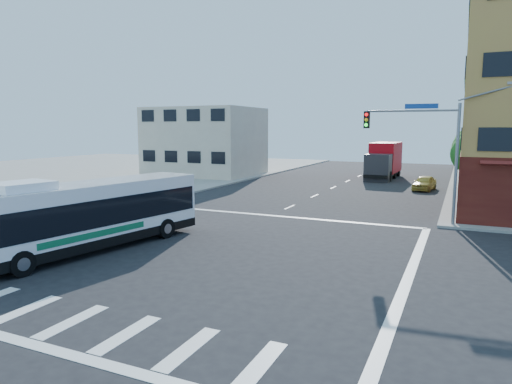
% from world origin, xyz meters
% --- Properties ---
extents(ground, '(120.00, 120.00, 0.00)m').
position_xyz_m(ground, '(0.00, 0.00, 0.00)').
color(ground, black).
rests_on(ground, ground).
extents(sidewalk_nw, '(50.00, 50.00, 0.15)m').
position_xyz_m(sidewalk_nw, '(-35.00, 35.00, 0.07)').
color(sidewalk_nw, gray).
rests_on(sidewalk_nw, ground).
extents(building_west, '(12.06, 10.06, 8.00)m').
position_xyz_m(building_west, '(-17.02, 29.98, 4.01)').
color(building_west, beige).
rests_on(building_west, ground).
extents(signal_mast_ne, '(7.91, 1.13, 8.07)m').
position_xyz_m(signal_mast_ne, '(9.08, 10.62, 4.98)').
color(signal_mast_ne, gray).
rests_on(signal_mast_ne, ground).
extents(street_tree_a, '(3.60, 3.60, 5.53)m').
position_xyz_m(street_tree_a, '(11.90, 27.92, 3.59)').
color(street_tree_a, '#372414').
rests_on(street_tree_a, ground).
extents(street_tree_b, '(3.80, 3.80, 5.79)m').
position_xyz_m(street_tree_b, '(11.90, 35.92, 3.75)').
color(street_tree_b, '#372414').
rests_on(street_tree_b, ground).
extents(street_tree_c, '(3.40, 3.40, 5.29)m').
position_xyz_m(street_tree_c, '(11.90, 43.92, 3.46)').
color(street_tree_c, '#372414').
rests_on(street_tree_c, ground).
extents(street_tree_d, '(4.00, 4.00, 6.03)m').
position_xyz_m(street_tree_d, '(11.90, 51.92, 3.88)').
color(street_tree_d, '#372414').
rests_on(street_tree_d, ground).
extents(transit_bus, '(4.53, 12.00, 3.48)m').
position_xyz_m(transit_bus, '(-4.37, -1.87, 1.70)').
color(transit_bus, black).
rests_on(transit_bus, ground).
extents(box_truck, '(2.87, 8.99, 4.01)m').
position_xyz_m(box_truck, '(3.04, 35.22, 1.95)').
color(box_truck, '#28282D').
rests_on(box_truck, ground).
extents(parked_car, '(2.14, 4.13, 1.34)m').
position_xyz_m(parked_car, '(8.05, 26.62, 0.67)').
color(parked_car, gold).
rests_on(parked_car, ground).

